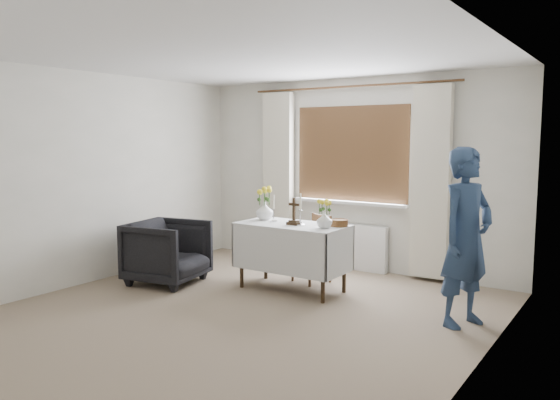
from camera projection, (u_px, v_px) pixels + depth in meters
The scene contains 12 objects.
ground at pixel (233, 318), 5.27m from camera, with size 5.00×5.00×0.00m, color gray.
altar_table at pixel (292, 257), 6.19m from camera, with size 1.24×0.64×0.76m, color silver.
wooden_chair at pixel (311, 249), 6.54m from camera, with size 0.37×0.37×0.81m, color brown, non-canonical shape.
armchair at pixel (167, 252), 6.50m from camera, with size 0.80×0.83×0.75m, color black.
person at pixel (466, 237), 4.98m from camera, with size 0.60×0.40×1.65m, color navy.
radiator at pixel (348, 246), 7.22m from camera, with size 1.10×0.10×0.60m, color silver.
wooden_cross at pixel (294, 211), 6.07m from camera, with size 0.14×0.10×0.31m, color black, non-canonical shape.
candlestick_left at pixel (274, 208), 6.29m from camera, with size 0.09×0.09×0.31m, color silver, non-canonical shape.
candlestick_right at pixel (300, 209), 6.02m from camera, with size 0.10×0.10×0.36m, color silver, non-canonical shape.
flower_vase_left at pixel (265, 211), 6.45m from camera, with size 0.20×0.20×0.21m, color silver.
flower_vase_right at pixel (324, 220), 5.85m from camera, with size 0.17×0.17×0.18m, color silver.
wicker_basket at pixel (339, 223), 5.99m from camera, with size 0.20×0.20×0.08m, color brown.
Camera 1 is at (3.24, -3.97, 1.73)m, focal length 35.00 mm.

